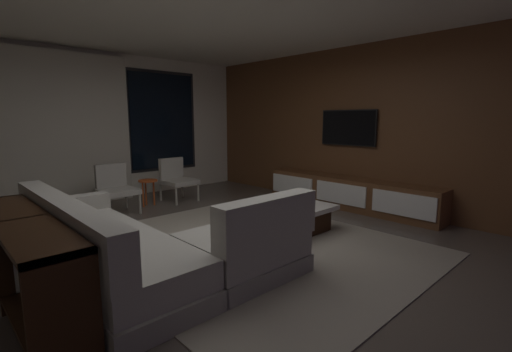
{
  "coord_description": "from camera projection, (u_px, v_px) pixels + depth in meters",
  "views": [
    {
      "loc": [
        -2.38,
        -3.08,
        1.5
      ],
      "look_at": [
        1.37,
        0.87,
        0.62
      ],
      "focal_mm": 24.89,
      "sensor_mm": 36.0,
      "label": 1
    }
  ],
  "objects": [
    {
      "name": "accent_chair_by_curtain",
      "position": [
        115.0,
        186.0,
        5.67
      ],
      "size": [
        0.55,
        0.57,
        0.78
      ],
      "color": "#B2ADA0",
      "rests_on": "floor"
    },
    {
      "name": "coffee_table",
      "position": [
        279.0,
        217.0,
        4.79
      ],
      "size": [
        1.16,
        1.16,
        0.36
      ],
      "color": "black",
      "rests_on": "floor"
    },
    {
      "name": "ceiling",
      "position": [
        218.0,
        0.0,
        3.64
      ],
      "size": [
        8.2,
        8.2,
        0.0
      ],
      "primitive_type": "plane",
      "color": "silver"
    },
    {
      "name": "accent_chair_near_window",
      "position": [
        176.0,
        177.0,
        6.55
      ],
      "size": [
        0.57,
        0.59,
        0.78
      ],
      "color": "#B2ADA0",
      "rests_on": "floor"
    },
    {
      "name": "area_rug",
      "position": [
        250.0,
        245.0,
        4.23
      ],
      "size": [
        3.2,
        3.8,
        0.01
      ],
      "primitive_type": "cube",
      "color": "gray",
      "rests_on": "floor"
    },
    {
      "name": "media_console",
      "position": [
        350.0,
        194.0,
        5.95
      ],
      "size": [
        0.46,
        3.1,
        0.52
      ],
      "color": "brown",
      "rests_on": "floor"
    },
    {
      "name": "mounted_tv",
      "position": [
        348.0,
        128.0,
        6.04
      ],
      "size": [
        0.05,
        1.04,
        0.6
      ],
      "color": "black"
    },
    {
      "name": "floor",
      "position": [
        222.0,
        251.0,
        4.07
      ],
      "size": [
        9.2,
        9.2,
        0.0
      ],
      "primitive_type": "plane",
      "color": "#564C44"
    },
    {
      "name": "side_stool",
      "position": [
        148.0,
        185.0,
        6.11
      ],
      "size": [
        0.32,
        0.32,
        0.46
      ],
      "color": "#BF4C1E",
      "rests_on": "floor"
    },
    {
      "name": "media_wall",
      "position": [
        365.0,
        128.0,
        5.93
      ],
      "size": [
        0.12,
        7.8,
        2.7
      ],
      "color": "brown",
      "rests_on": "floor"
    },
    {
      "name": "sectional_couch",
      "position": [
        143.0,
        249.0,
        3.33
      ],
      "size": [
        1.98,
        2.5,
        0.82
      ],
      "color": "gray",
      "rests_on": "floor"
    },
    {
      "name": "console_table_behind_couch",
      "position": [
        25.0,
        258.0,
        2.79
      ],
      "size": [
        0.4,
        2.1,
        0.74
      ],
      "color": "black",
      "rests_on": "floor"
    },
    {
      "name": "book_stack_on_coffee_table",
      "position": [
        276.0,
        206.0,
        4.54
      ],
      "size": [
        0.25,
        0.19,
        0.06
      ],
      "color": "#4E4F94",
      "rests_on": "coffee_table"
    },
    {
      "name": "back_wall_with_window",
      "position": [
        94.0,
        128.0,
        6.4
      ],
      "size": [
        6.6,
        0.3,
        2.7
      ],
      "color": "silver",
      "rests_on": "floor"
    }
  ]
}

